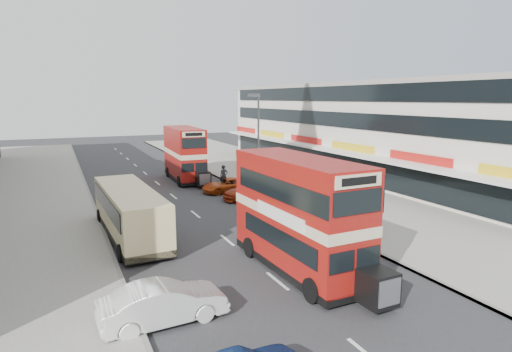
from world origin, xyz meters
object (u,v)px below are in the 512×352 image
street_lamp (258,136)px  cyclist (224,182)px  bus_main (299,215)px  pedestrian_near (294,186)px  car_left_front (164,303)px  coach (130,211)px  car_right_b (227,185)px  bus_second (185,154)px  car_right_a (253,191)px

street_lamp → cyclist: street_lamp is taller
bus_main → pedestrian_near: size_ratio=4.87×
street_lamp → car_left_front: (-11.75, -17.42, -4.05)m
street_lamp → cyclist: bearing=134.3°
coach → street_lamp: bearing=29.9°
car_right_b → pedestrian_near: pedestrian_near is taller
bus_second → car_left_front: (-7.99, -25.76, -1.84)m
bus_main → car_left_front: (-6.63, -2.05, -1.92)m
car_right_a → bus_second: bearing=-160.5°
street_lamp → bus_second: 9.42m
pedestrian_near → bus_main: bearing=59.9°
bus_main → bus_second: (1.35, 23.71, -0.09)m
bus_main → car_left_front: bearing=15.3°
car_left_front → pedestrian_near: (13.53, 14.45, 0.36)m
pedestrian_near → cyclist: size_ratio=0.85×
bus_second → car_right_a: 10.54m
coach → car_left_front: coach is taller
street_lamp → coach: (-11.28, -7.09, -3.26)m
street_lamp → car_right_b: 4.95m
bus_main → coach: size_ratio=0.94×
car_right_a → cyclist: (-0.96, 3.87, 0.08)m
car_right_b → pedestrian_near: bearing=36.5°
street_lamp → bus_second: size_ratio=0.91×
bus_second → cyclist: (1.64, -6.17, -1.79)m
bus_main → car_right_a: bearing=-108.0°
bus_main → cyclist: (3.00, 17.54, -1.88)m
bus_main → coach: (-6.16, 8.27, -1.13)m
coach → car_right_b: coach is taller
street_lamp → car_left_front: street_lamp is taller
coach → cyclist: (9.15, 9.27, -0.75)m
car_left_front → car_right_b: car_left_front is taller
bus_second → coach: size_ratio=0.91×
bus_main → bus_second: bus_main is taller
bus_second → car_right_a: (2.61, -10.04, -1.87)m
bus_second → cyclist: bus_second is taller
car_left_front → car_right_a: (10.59, 15.72, -0.04)m
car_right_a → pedestrian_near: size_ratio=2.54×
car_right_a → car_right_b: (-0.88, 3.35, -0.10)m
car_left_front → car_right_a: 18.96m
bus_main → car_right_b: bus_main is taller
bus_main → car_right_b: size_ratio=2.15×
pedestrian_near → cyclist: (-3.90, 5.14, -0.32)m
car_left_front → pedestrian_near: 19.80m
car_right_b → cyclist: 0.56m
coach → cyclist: bearing=43.1°
coach → cyclist: size_ratio=4.42×
street_lamp → bus_main: street_lamp is taller
coach → bus_main: bearing=-55.6°
bus_second → pedestrian_near: bus_second is taller
coach → car_right_a: size_ratio=2.05×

